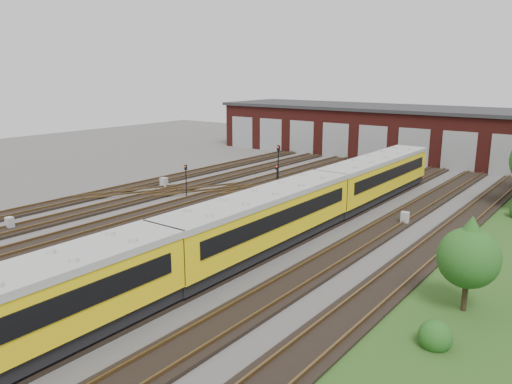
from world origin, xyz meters
The scene contains 15 objects.
ground centered at (0.00, 0.00, 0.00)m, with size 120.00×120.00×0.00m, color #454240.
track_network centered at (-0.17, 0.59, 0.11)m, with size 30.40×70.00×0.33m.
maintenance_shed centered at (-0.01, 39.97, 3.20)m, with size 51.00×12.50×6.35m.
metro_train centered at (6.00, 1.08, 2.04)m, with size 2.97×48.14×3.33m.
signal_mast_0 centered at (-7.68, 8.20, 1.78)m, with size 0.24×0.23×2.78m.
signal_mast_1 centered at (-5.08, 18.56, 2.26)m, with size 0.30×0.28×3.53m.
signal_mast_2 centered at (3.28, 16.85, 2.07)m, with size 0.27×0.26×3.22m.
signal_mast_3 centered at (-1.40, 13.03, 1.80)m, with size 0.25×0.23×2.80m.
relay_cabinet_0 centered at (-10.59, -5.97, 0.44)m, with size 0.53×0.44×0.88m, color #ADAFB3.
relay_cabinet_1 centered at (-11.53, 9.13, 0.51)m, with size 0.61×0.51×1.02m, color #ADAFB3.
relay_cabinet_2 centered at (-0.22, 0.98, 0.48)m, with size 0.57×0.48×0.95m, color #ADAFB3.
relay_cabinet_3 centered at (3.53, 12.65, 0.44)m, with size 0.52×0.44×0.87m, color #ADAFB3.
relay_cabinet_4 centered at (10.71, 11.54, 0.47)m, with size 0.56×0.47×0.93m, color #ADAFB3.
tree_3 centered at (17.76, 0.27, 2.90)m, with size 2.72×2.72×4.51m.
bush_0 centered at (17.71, -3.60, 0.67)m, with size 1.33×1.33×1.33m, color #1E4614.
Camera 1 is at (22.77, -21.94, 10.54)m, focal length 35.00 mm.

